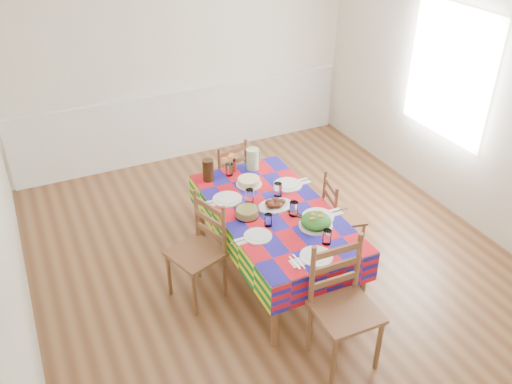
# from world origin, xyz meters

# --- Properties ---
(room) EXTENTS (4.58, 5.08, 2.78)m
(room) POSITION_xyz_m (0.00, 0.00, 1.35)
(room) COLOR brown
(room) RESTS_ON ground
(wainscot) EXTENTS (4.41, 0.06, 0.92)m
(wainscot) POSITION_xyz_m (0.00, 2.48, 0.49)
(wainscot) COLOR white
(wainscot) RESTS_ON room
(window_right) EXTENTS (0.00, 1.40, 1.40)m
(window_right) POSITION_xyz_m (2.23, 0.30, 1.50)
(window_right) COLOR white
(window_right) RESTS_ON room
(dining_table) EXTENTS (0.99, 1.84, 0.72)m
(dining_table) POSITION_xyz_m (-0.07, -0.18, 0.64)
(dining_table) COLOR brown
(dining_table) RESTS_ON room
(setting_near_head) EXTENTS (0.43, 0.29, 0.13)m
(setting_near_head) POSITION_xyz_m (-0.02, -0.89, 0.75)
(setting_near_head) COLOR white
(setting_near_head) RESTS_ON dining_table
(setting_left_near) EXTENTS (0.44, 0.26, 0.12)m
(setting_left_near) POSITION_xyz_m (-0.33, -0.45, 0.74)
(setting_left_near) COLOR white
(setting_left_near) RESTS_ON dining_table
(setting_left_far) EXTENTS (0.50, 0.30, 0.13)m
(setting_left_far) POSITION_xyz_m (-0.33, 0.11, 0.75)
(setting_left_far) COLOR white
(setting_left_far) RESTS_ON dining_table
(setting_right_near) EXTENTS (0.53, 0.31, 0.14)m
(setting_right_near) POSITION_xyz_m (0.17, -0.41, 0.75)
(setting_right_near) COLOR white
(setting_right_near) RESTS_ON dining_table
(setting_right_far) EXTENTS (0.53, 0.30, 0.13)m
(setting_right_far) POSITION_xyz_m (0.19, 0.09, 0.75)
(setting_right_far) COLOR white
(setting_right_far) RESTS_ON dining_table
(meat_platter) EXTENTS (0.34, 0.24, 0.07)m
(meat_platter) POSITION_xyz_m (-0.04, -0.14, 0.74)
(meat_platter) COLOR white
(meat_platter) RESTS_ON dining_table
(salad_platter) EXTENTS (0.30, 0.30, 0.12)m
(salad_platter) POSITION_xyz_m (0.14, -0.56, 0.77)
(salad_platter) COLOR white
(salad_platter) RESTS_ON dining_table
(pasta_bowl) EXTENTS (0.21, 0.21, 0.08)m
(pasta_bowl) POSITION_xyz_m (-0.33, -0.17, 0.76)
(pasta_bowl) COLOR white
(pasta_bowl) RESTS_ON dining_table
(cake) EXTENTS (0.25, 0.25, 0.07)m
(cake) POSITION_xyz_m (-0.09, 0.31, 0.75)
(cake) COLOR white
(cake) RESTS_ON dining_table
(serving_utensils) EXTENTS (0.14, 0.30, 0.01)m
(serving_utensils) POSITION_xyz_m (0.07, -0.29, 0.72)
(serving_utensils) COLOR black
(serving_utensils) RESTS_ON dining_table
(flower_vase) EXTENTS (0.15, 0.12, 0.24)m
(flower_vase) POSITION_xyz_m (-0.19, 0.57, 0.82)
(flower_vase) COLOR white
(flower_vase) RESTS_ON dining_table
(hot_sauce) EXTENTS (0.03, 0.03, 0.15)m
(hot_sauce) POSITION_xyz_m (-0.11, 0.62, 0.79)
(hot_sauce) COLOR #AE2D0D
(hot_sauce) RESTS_ON dining_table
(green_pitcher) EXTENTS (0.13, 0.13, 0.22)m
(green_pitcher) POSITION_xyz_m (0.08, 0.59, 0.83)
(green_pitcher) COLOR #ABCB8F
(green_pitcher) RESTS_ON dining_table
(tea_pitcher) EXTENTS (0.11, 0.11, 0.22)m
(tea_pitcher) POSITION_xyz_m (-0.41, 0.57, 0.83)
(tea_pitcher) COLOR black
(tea_pitcher) RESTS_ON dining_table
(name_card) EXTENTS (0.08, 0.03, 0.02)m
(name_card) POSITION_xyz_m (-0.07, -1.07, 0.73)
(name_card) COLOR white
(name_card) RESTS_ON dining_table
(chair_near) EXTENTS (0.48, 0.46, 1.05)m
(chair_near) POSITION_xyz_m (-0.07, -1.34, 0.52)
(chair_near) COLOR brown
(chair_near) RESTS_ON room
(chair_far) EXTENTS (0.47, 0.46, 0.90)m
(chair_far) POSITION_xyz_m (-0.06, 0.98, 0.44)
(chair_far) COLOR brown
(chair_far) RESTS_ON room
(chair_left) EXTENTS (0.53, 0.54, 0.97)m
(chair_left) POSITION_xyz_m (-0.80, -0.17, 0.48)
(chair_left) COLOR brown
(chair_left) RESTS_ON room
(chair_right) EXTENTS (0.44, 0.45, 0.86)m
(chair_right) POSITION_xyz_m (0.67, -0.18, 0.42)
(chair_right) COLOR brown
(chair_right) RESTS_ON room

